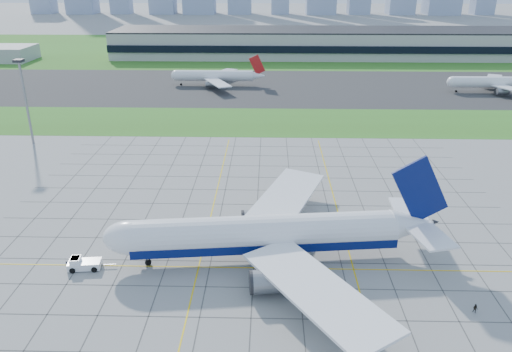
{
  "coord_description": "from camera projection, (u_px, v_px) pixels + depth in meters",
  "views": [
    {
      "loc": [
        2.44,
        -78.58,
        50.31
      ],
      "look_at": [
        -0.29,
        24.22,
        7.0
      ],
      "focal_mm": 35.0,
      "sensor_mm": 36.0,
      "label": 1
    }
  ],
  "objects": [
    {
      "name": "apron_markings",
      "position": [
        258.0,
        232.0,
        102.18
      ],
      "size": [
        120.0,
        130.0,
        0.03
      ],
      "color": "#474744",
      "rests_on": "ground"
    },
    {
      "name": "airliner",
      "position": [
        267.0,
        234.0,
        90.62
      ],
      "size": [
        62.7,
        63.22,
        19.76
      ],
      "rotation": [
        0.0,
        0.0,
        0.11
      ],
      "color": "white",
      "rests_on": "ground"
    },
    {
      "name": "light_mast",
      "position": [
        24.0,
        92.0,
        147.29
      ],
      "size": [
        2.5,
        2.5,
        25.6
      ],
      "color": "gray",
      "rests_on": "ground"
    },
    {
      "name": "asphalt_taxiway",
      "position": [
        264.0,
        87.0,
        225.55
      ],
      "size": [
        700.0,
        75.0,
        0.04
      ],
      "primitive_type": "cube",
      "color": "#383838",
      "rests_on": "ground"
    },
    {
      "name": "distant_jet_2",
      "position": [
        500.0,
        82.0,
        213.7
      ],
      "size": [
        45.08,
        42.66,
        14.08
      ],
      "color": "white",
      "rests_on": "ground"
    },
    {
      "name": "ground",
      "position": [
        254.0,
        262.0,
        91.98
      ],
      "size": [
        1400.0,
        1400.0,
        0.0
      ],
      "primitive_type": "plane",
      "color": "gray",
      "rests_on": "ground"
    },
    {
      "name": "crew_near",
      "position": [
        67.0,
        266.0,
        89.33
      ],
      "size": [
        0.62,
        0.72,
        1.66
      ],
      "primitive_type": "imported",
      "rotation": [
        0.0,
        0.0,
        1.12
      ],
      "color": "black",
      "rests_on": "ground"
    },
    {
      "name": "distant_jet_1",
      "position": [
        216.0,
        76.0,
        226.47
      ],
      "size": [
        40.54,
        42.66,
        14.08
      ],
      "color": "white",
      "rests_on": "ground"
    },
    {
      "name": "grass_far",
      "position": [
        266.0,
        49.0,
        326.89
      ],
      "size": [
        700.0,
        145.0,
        0.04
      ],
      "primitive_type": "cube",
      "color": "#34641C",
      "rests_on": "ground"
    },
    {
      "name": "grass_median",
      "position": [
        262.0,
        122.0,
        174.88
      ],
      "size": [
        700.0,
        35.0,
        0.04
      ],
      "primitive_type": "cube",
      "color": "#34641C",
      "rests_on": "ground"
    },
    {
      "name": "terminal",
      "position": [
        332.0,
        43.0,
        299.71
      ],
      "size": [
        260.0,
        43.0,
        15.8
      ],
      "color": "#B7B7B2",
      "rests_on": "ground"
    },
    {
      "name": "pushback_tug",
      "position": [
        83.0,
        264.0,
        89.53
      ],
      "size": [
        8.45,
        3.46,
        2.32
      ],
      "rotation": [
        0.0,
        0.0,
        0.11
      ],
      "color": "white",
      "rests_on": "ground"
    },
    {
      "name": "crew_far",
      "position": [
        475.0,
        309.0,
        78.13
      ],
      "size": [
        0.98,
        0.95,
        1.58
      ],
      "primitive_type": "imported",
      "rotation": [
        0.0,
        0.0,
        -0.66
      ],
      "color": "black",
      "rests_on": "ground"
    }
  ]
}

